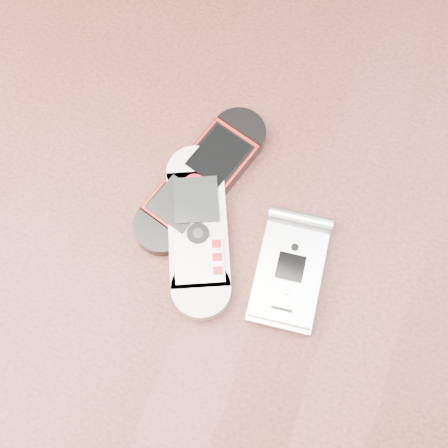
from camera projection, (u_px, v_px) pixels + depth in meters
The scene contains 5 objects.
ground at pixel (222, 349), 1.22m from camera, with size 4.00×4.00×0.00m, color #472B19.
table at pixel (219, 261), 0.61m from camera, with size 1.20×0.80×0.75m.
nokia_white at pixel (198, 230), 0.50m from camera, with size 0.05×0.14×0.02m, color beige.
nokia_black_red at pixel (201, 179), 0.51m from camera, with size 0.05×0.15×0.01m, color black.
motorola_razr at pixel (289, 273), 0.49m from camera, with size 0.05×0.10×0.02m, color silver.
Camera 1 is at (0.06, -0.15, 1.23)m, focal length 50.00 mm.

